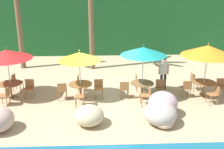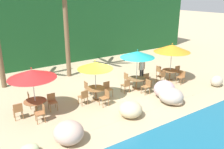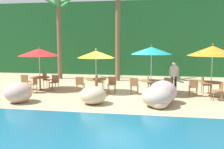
{
  "view_description": "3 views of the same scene",
  "coord_description": "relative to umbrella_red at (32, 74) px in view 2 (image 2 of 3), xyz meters",
  "views": [
    {
      "loc": [
        -0.4,
        -12.32,
        5.4
      ],
      "look_at": [
        0.15,
        0.15,
        1.13
      ],
      "focal_mm": 45.11,
      "sensor_mm": 36.0,
      "label": 1
    },
    {
      "loc": [
        -7.31,
        -10.66,
        5.78
      ],
      "look_at": [
        -0.03,
        0.35,
        1.2
      ],
      "focal_mm": 37.93,
      "sensor_mm": 36.0,
      "label": 2
    },
    {
      "loc": [
        1.96,
        -13.69,
        2.71
      ],
      "look_at": [
        -0.45,
        -0.13,
        1.02
      ],
      "focal_mm": 42.66,
      "sensor_mm": 36.0,
      "label": 3
    }
  ],
  "objects": [
    {
      "name": "chair_yellow_right",
      "position": [
        3.41,
        -1.07,
        -1.63
      ],
      "size": [
        0.43,
        0.43,
        0.87
      ],
      "color": "olive",
      "rests_on": "ground"
    },
    {
      "name": "chair_orange_left",
      "position": [
        8.32,
        -0.32,
        -1.63
      ],
      "size": [
        0.43,
        0.43,
        0.87
      ],
      "color": "olive",
      "rests_on": "ground"
    },
    {
      "name": "umbrella_teal",
      "position": [
        6.21,
        -0.24,
        0.14
      ],
      "size": [
        2.09,
        2.09,
        2.59
      ],
      "color": "silver",
      "rests_on": "ground"
    },
    {
      "name": "foliage_backdrop",
      "position": [
        4.64,
        8.77,
        0.86
      ],
      "size": [
        28.0,
        2.4,
        6.0
      ],
      "color": "#194C23",
      "rests_on": "ground"
    },
    {
      "name": "chair_teal_inland",
      "position": [
        6.14,
        0.61,
        -1.63
      ],
      "size": [
        0.44,
        0.43,
        0.87
      ],
      "color": "olive",
      "rests_on": "ground"
    },
    {
      "name": "chair_teal_right",
      "position": [
        6.32,
        -1.09,
        -1.63
      ],
      "size": [
        0.44,
        0.43,
        0.87
      ],
      "color": "olive",
      "rests_on": "ground"
    },
    {
      "name": "chair_orange_right",
      "position": [
        9.36,
        -1.08,
        -1.63
      ],
      "size": [
        0.47,
        0.47,
        0.87
      ],
      "color": "olive",
      "rests_on": "ground"
    },
    {
      "name": "umbrella_red",
      "position": [
        0.0,
        0.0,
        0.0
      ],
      "size": [
        2.3,
        2.3,
        2.47
      ],
      "color": "silver",
      "rests_on": "ground"
    },
    {
      "name": "chair_orange_seaward",
      "position": [
        10.03,
        -0.24,
        -1.63
      ],
      "size": [
        0.46,
        0.47,
        0.87
      ],
      "color": "olive",
      "rests_on": "ground"
    },
    {
      "name": "rock_seawall",
      "position": [
        2.11,
        -2.98,
        -1.74
      ],
      "size": [
        16.43,
        3.44,
        1.01
      ],
      "color": "#BAB39F",
      "rests_on": "ground"
    },
    {
      "name": "chair_red_left",
      "position": [
        -0.85,
        -0.05,
        -1.63
      ],
      "size": [
        0.44,
        0.45,
        0.87
      ],
      "color": "olive",
      "rests_on": "ground"
    },
    {
      "name": "dining_table_teal",
      "position": [
        6.21,
        -0.24,
        -1.53
      ],
      "size": [
        1.1,
        1.1,
        0.74
      ],
      "color": "brown",
      "rests_on": "ground"
    },
    {
      "name": "chair_red_right",
      "position": [
        0.02,
        -0.85,
        -1.63
      ],
      "size": [
        0.46,
        0.45,
        0.87
      ],
      "color": "olive",
      "rests_on": "ground"
    },
    {
      "name": "dining_table_yellow",
      "position": [
        3.31,
        -0.22,
        -1.53
      ],
      "size": [
        1.1,
        1.1,
        0.74
      ],
      "color": "brown",
      "rests_on": "ground"
    },
    {
      "name": "chair_orange_inland",
      "position": [
        8.99,
        0.59,
        -1.63
      ],
      "size": [
        0.47,
        0.46,
        0.87
      ],
      "color": "olive",
      "rests_on": "ground"
    },
    {
      "name": "chair_yellow_seaward",
      "position": [
        4.15,
        -0.11,
        -1.63
      ],
      "size": [
        0.43,
        0.44,
        0.87
      ],
      "color": "olive",
      "rests_on": "ground"
    },
    {
      "name": "chair_teal_left",
      "position": [
        5.36,
        -0.31,
        -1.63
      ],
      "size": [
        0.43,
        0.43,
        0.87
      ],
      "color": "olive",
      "rests_on": "ground"
    },
    {
      "name": "chair_yellow_inland",
      "position": [
        3.25,
        0.63,
        -1.63
      ],
      "size": [
        0.44,
        0.43,
        0.87
      ],
      "color": "olive",
      "rests_on": "ground"
    },
    {
      "name": "ground_plane",
      "position": [
        4.64,
        -0.23,
        -2.14
      ],
      "size": [
        120.0,
        120.0,
        0.0
      ],
      "primitive_type": "plane",
      "color": "tan"
    },
    {
      "name": "umbrella_orange",
      "position": [
        9.17,
        -0.25,
        0.14
      ],
      "size": [
        2.43,
        2.43,
        2.63
      ],
      "color": "silver",
      "rests_on": "ground"
    },
    {
      "name": "waiter_in_white",
      "position": [
        7.41,
        0.69,
        -1.16
      ],
      "size": [
        0.52,
        0.35,
        1.7
      ],
      "color": "#232328",
      "rests_on": "ground"
    },
    {
      "name": "chair_red_inland",
      "position": [
        0.01,
        0.85,
        -1.63
      ],
      "size": [
        0.47,
        0.47,
        0.87
      ],
      "color": "olive",
      "rests_on": "ground"
    },
    {
      "name": "chair_teal_seaward",
      "position": [
        7.07,
        -0.27,
        -1.63
      ],
      "size": [
        0.48,
        0.48,
        0.87
      ],
      "color": "olive",
      "rests_on": "ground"
    },
    {
      "name": "dining_table_red",
      "position": [
        0.0,
        0.0,
        -1.53
      ],
      "size": [
        1.1,
        1.1,
        0.74
      ],
      "color": "brown",
      "rests_on": "ground"
    },
    {
      "name": "palm_tree_second",
      "position": [
        3.75,
        4.5,
        2.76
      ],
      "size": [
        3.57,
        3.61,
        7.19
      ],
      "color": "brown",
      "rests_on": "ground"
    },
    {
      "name": "chair_yellow_left",
      "position": [
        2.47,
        -0.38,
        -1.63
      ],
      "size": [
        0.46,
        0.46,
        0.87
      ],
      "color": "olive",
      "rests_on": "ground"
    },
    {
      "name": "umbrella_yellow",
      "position": [
        3.31,
        -0.22,
        -0.08
      ],
      "size": [
        1.97,
        1.97,
        2.37
      ],
      "color": "silver",
      "rests_on": "ground"
    },
    {
      "name": "dining_table_orange",
      "position": [
        9.17,
        -0.25,
        -1.53
      ],
      "size": [
        1.1,
        1.1,
        0.74
      ],
      "color": "brown",
      "rests_on": "ground"
    },
    {
      "name": "terrace_deck",
      "position": [
        4.64,
        -0.23,
        -2.14
      ],
      "size": [
        18.0,
        5.2,
        0.01
      ],
      "color": "tan",
      "rests_on": "ground"
    },
    {
      "name": "chair_red_seaward",
      "position": [
        0.85,
        0.04,
        -1.63
      ],
      "size": [
        0.45,
        0.45,
        0.87
      ],
      "color": "olive",
      "rests_on": "ground"
    }
  ]
}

